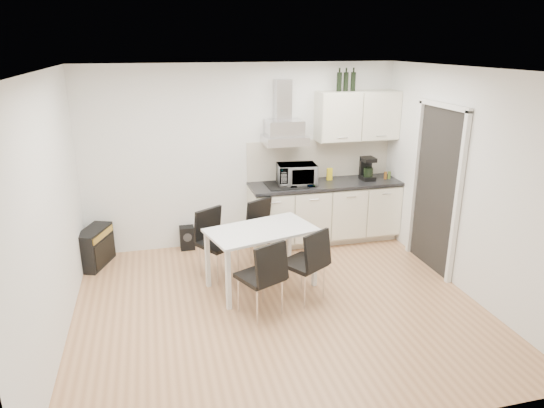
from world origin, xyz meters
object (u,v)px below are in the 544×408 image
(kitchenette, at_px, (327,187))
(chair_far_left, at_px, (219,245))
(chair_near_left, at_px, (260,277))
(chair_far_right, at_px, (269,234))
(chair_near_right, at_px, (303,264))
(floor_speaker, at_px, (187,238))
(guitar_amp, at_px, (95,247))
(dining_table, at_px, (261,237))

(kitchenette, relative_size, chair_far_left, 2.86)
(kitchenette, xyz_separation_m, chair_near_left, (-1.42, -1.82, -0.39))
(kitchenette, bearing_deg, chair_far_left, -154.43)
(chair_far_right, xyz_separation_m, chair_near_right, (0.17, -0.99, 0.00))
(chair_near_left, relative_size, floor_speaker, 2.60)
(chair_far_right, xyz_separation_m, chair_near_left, (-0.39, -1.19, 0.00))
(chair_near_left, xyz_separation_m, chair_near_right, (0.56, 0.20, 0.00))
(floor_speaker, bearing_deg, chair_far_left, -72.26)
(chair_far_right, height_order, guitar_amp, chair_far_right)
(chair_far_right, distance_m, chair_near_left, 1.25)
(chair_far_left, bearing_deg, dining_table, 108.51)
(chair_far_left, xyz_separation_m, floor_speaker, (-0.33, 0.99, -0.27))
(chair_far_left, relative_size, guitar_amp, 1.31)
(chair_far_left, relative_size, chair_near_left, 1.00)
(chair_near_right, bearing_deg, kitchenette, 30.40)
(chair_near_right, distance_m, guitar_amp, 2.88)
(dining_table, bearing_deg, chair_near_right, -61.08)
(kitchenette, relative_size, floor_speaker, 7.46)
(chair_near_right, bearing_deg, chair_far_right, 68.16)
(kitchenette, height_order, guitar_amp, kitchenette)
(dining_table, distance_m, chair_near_right, 0.62)
(dining_table, relative_size, chair_far_left, 1.58)
(chair_far_left, height_order, chair_far_right, same)
(kitchenette, bearing_deg, guitar_amp, -178.52)
(chair_far_right, bearing_deg, floor_speaker, -67.15)
(chair_near_right, bearing_deg, guitar_amp, 116.04)
(dining_table, height_order, chair_near_right, chair_near_right)
(kitchenette, bearing_deg, dining_table, -136.42)
(dining_table, relative_size, chair_near_left, 1.58)
(kitchenette, height_order, chair_near_right, kitchenette)
(kitchenette, relative_size, chair_far_right, 2.86)
(chair_far_left, bearing_deg, guitar_amp, -57.67)
(chair_near_left, bearing_deg, chair_far_right, 47.10)
(chair_near_right, xyz_separation_m, floor_speaker, (-1.19, 1.79, -0.27))
(dining_table, xyz_separation_m, chair_near_right, (0.40, -0.42, -0.22))
(chair_near_left, distance_m, floor_speaker, 2.11)
(floor_speaker, bearing_deg, kitchenette, -4.99)
(chair_far_left, relative_size, chair_near_right, 1.00)
(chair_far_right, bearing_deg, chair_near_right, 70.65)
(kitchenette, xyz_separation_m, dining_table, (-1.27, -1.21, -0.18))
(chair_near_left, relative_size, chair_near_right, 1.00)
(guitar_amp, height_order, floor_speaker, guitar_amp)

